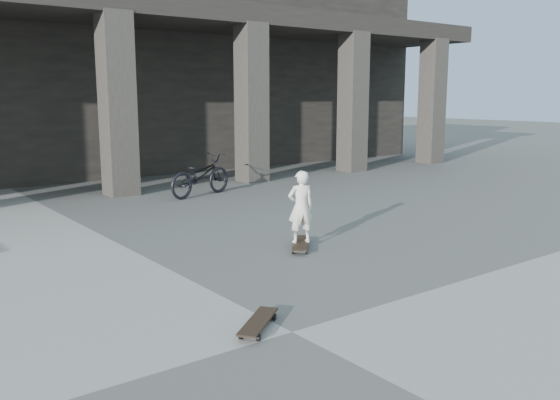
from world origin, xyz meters
TOP-DOWN VIEW (x-y plane):
  - ground at (0.00, 0.00)m, footprint 90.00×90.00m
  - longboard at (2.03, 2.38)m, footprint 0.76×0.83m
  - skateboard_spare at (-0.22, 0.25)m, footprint 0.72×0.62m
  - child at (2.03, 2.38)m, footprint 0.45×0.37m
  - bicycle at (3.14, 7.30)m, footprint 1.87×1.09m

SIDE VIEW (x-z plane):
  - ground at x=0.00m, z-range 0.00..0.00m
  - skateboard_spare at x=-0.22m, z-range 0.02..0.11m
  - longboard at x=2.03m, z-range 0.03..0.12m
  - bicycle at x=3.14m, z-range 0.00..0.93m
  - child at x=2.03m, z-range 0.09..1.15m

